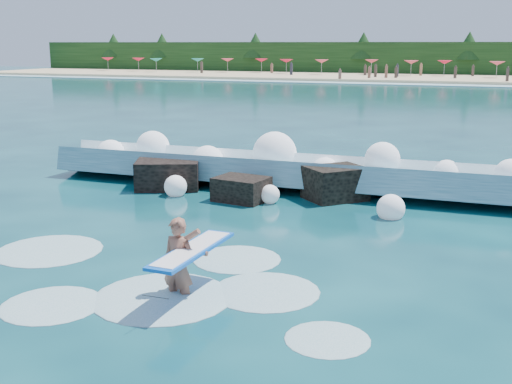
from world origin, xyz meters
The scene contains 11 objects.
ground centered at (0.00, 0.00, 0.00)m, with size 200.00×200.00×0.00m, color #07313C.
beach centered at (0.00, 78.00, 0.20)m, with size 140.00×20.00×0.40m, color tan.
wet_band centered at (0.00, 67.00, 0.04)m, with size 140.00×5.00×0.08m, color silver.
treeline centered at (0.00, 88.00, 2.50)m, with size 140.00×4.00×5.00m, color black.
breaking_wave centered at (0.52, 7.95, 0.51)m, with size 16.96×2.69×1.46m.
rock_cluster centered at (-0.70, 6.37, 0.39)m, with size 8.07×3.03×1.22m.
surfer_with_board centered at (1.47, -2.03, 0.69)m, with size 0.99×3.00×1.87m.
wave_spray centered at (-0.27, 7.75, 0.89)m, with size 14.98×4.11×1.98m.
surf_foam centered at (0.49, -1.51, 0.00)m, with size 9.35×5.62×0.14m.
beach_umbrellas centered at (0.20, 80.46, 2.25)m, with size 111.91×6.67×0.50m.
beachgoers centered at (1.85, 74.16, 1.10)m, with size 106.09×12.76×1.91m.
Camera 1 is at (6.92, -12.49, 4.79)m, focal length 45.00 mm.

